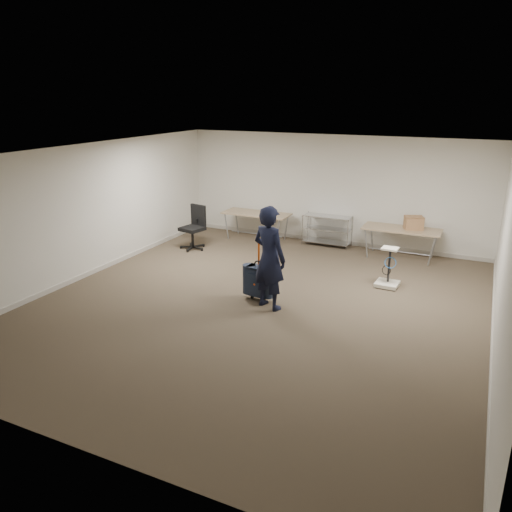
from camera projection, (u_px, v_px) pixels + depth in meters
The scene contains 10 objects.
ground at pixel (259, 304), 9.38m from camera, with size 9.00×9.00×0.00m, color #433729.
room_shell at pixel (286, 278), 10.55m from camera, with size 8.00×9.00×9.00m.
folding_table_left at pixel (256, 215), 13.34m from camera, with size 1.80×0.75×0.73m.
folding_table_right at pixel (402, 231), 11.80m from camera, with size 1.80×0.75×0.73m.
wire_shelf at pixel (327, 229), 12.86m from camera, with size 1.22×0.47×0.80m.
person at pixel (269, 258), 8.96m from camera, with size 0.70×0.46×1.92m, color black.
suitcase at pixel (258, 281), 9.44m from camera, with size 0.44×0.29×1.14m.
office_chair at pixel (194, 236), 12.65m from camera, with size 0.67×0.67×1.10m.
equipment_cart at pixel (388, 276), 10.17m from camera, with size 0.47×0.47×0.83m.
cardboard_box at pixel (414, 223), 11.68m from camera, with size 0.41×0.31×0.31m, color olive.
Camera 1 is at (3.61, -7.84, 3.78)m, focal length 35.00 mm.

